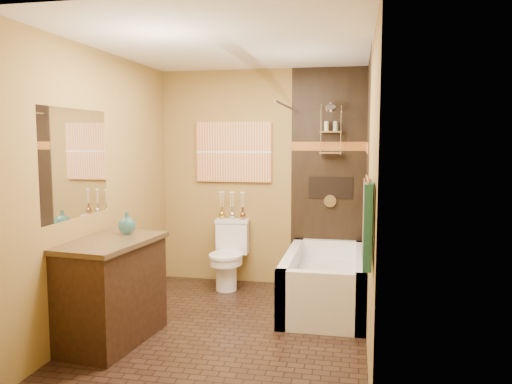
% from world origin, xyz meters
% --- Properties ---
extents(floor, '(3.00, 3.00, 0.00)m').
position_xyz_m(floor, '(0.00, 0.00, 0.00)').
color(floor, black).
rests_on(floor, ground).
extents(wall_left, '(0.02, 3.00, 2.50)m').
position_xyz_m(wall_left, '(-1.20, 0.00, 1.25)').
color(wall_left, olive).
rests_on(wall_left, floor).
extents(wall_right, '(0.02, 3.00, 2.50)m').
position_xyz_m(wall_right, '(1.20, 0.00, 1.25)').
color(wall_right, olive).
rests_on(wall_right, floor).
extents(wall_back, '(2.40, 0.02, 2.50)m').
position_xyz_m(wall_back, '(0.00, 1.50, 1.25)').
color(wall_back, olive).
rests_on(wall_back, floor).
extents(wall_front, '(2.40, 0.02, 2.50)m').
position_xyz_m(wall_front, '(0.00, -1.50, 1.25)').
color(wall_front, olive).
rests_on(wall_front, floor).
extents(ceiling, '(3.00, 3.00, 0.00)m').
position_xyz_m(ceiling, '(0.00, 0.00, 2.50)').
color(ceiling, silver).
rests_on(ceiling, wall_back).
extents(alcove_tile_back, '(0.85, 0.01, 2.50)m').
position_xyz_m(alcove_tile_back, '(0.78, 1.49, 1.25)').
color(alcove_tile_back, black).
rests_on(alcove_tile_back, wall_back).
extents(alcove_tile_right, '(0.01, 1.50, 2.50)m').
position_xyz_m(alcove_tile_right, '(1.19, 0.75, 1.25)').
color(alcove_tile_right, black).
rests_on(alcove_tile_right, wall_right).
extents(mosaic_band_back, '(0.85, 0.01, 0.10)m').
position_xyz_m(mosaic_band_back, '(0.78, 1.48, 1.62)').
color(mosaic_band_back, brown).
rests_on(mosaic_band_back, alcove_tile_back).
extents(mosaic_band_right, '(0.01, 1.50, 0.10)m').
position_xyz_m(mosaic_band_right, '(1.18, 0.75, 1.62)').
color(mosaic_band_right, brown).
rests_on(mosaic_band_right, alcove_tile_right).
extents(alcove_niche, '(0.50, 0.01, 0.25)m').
position_xyz_m(alcove_niche, '(0.80, 1.48, 1.15)').
color(alcove_niche, black).
rests_on(alcove_niche, alcove_tile_back).
extents(shower_fixtures, '(0.24, 0.33, 1.16)m').
position_xyz_m(shower_fixtures, '(0.80, 1.38, 1.67)').
color(shower_fixtures, silver).
rests_on(shower_fixtures, floor).
extents(curtain_rod, '(0.03, 1.55, 0.03)m').
position_xyz_m(curtain_rod, '(0.40, 0.75, 2.02)').
color(curtain_rod, silver).
rests_on(curtain_rod, wall_back).
extents(towel_bar, '(0.02, 0.55, 0.02)m').
position_xyz_m(towel_bar, '(1.15, -1.05, 1.45)').
color(towel_bar, silver).
rests_on(towel_bar, wall_right).
extents(towel_teal, '(0.05, 0.22, 0.52)m').
position_xyz_m(towel_teal, '(1.16, -1.18, 1.18)').
color(towel_teal, '#21656E').
rests_on(towel_teal, towel_bar).
extents(towel_rust, '(0.05, 0.22, 0.52)m').
position_xyz_m(towel_rust, '(1.16, -0.92, 1.18)').
color(towel_rust, brown).
rests_on(towel_rust, towel_bar).
extents(sunset_painting, '(0.90, 0.04, 0.70)m').
position_xyz_m(sunset_painting, '(-0.33, 1.48, 1.55)').
color(sunset_painting, '#CA602F').
rests_on(sunset_painting, wall_back).
extents(vanity_mirror, '(0.01, 1.00, 0.90)m').
position_xyz_m(vanity_mirror, '(-1.19, -0.48, 1.50)').
color(vanity_mirror, white).
rests_on(vanity_mirror, wall_left).
extents(bathtub, '(0.80, 1.50, 0.55)m').
position_xyz_m(bathtub, '(0.80, 0.75, 0.22)').
color(bathtub, white).
rests_on(bathtub, floor).
extents(toilet, '(0.40, 0.58, 0.77)m').
position_xyz_m(toilet, '(-0.33, 1.22, 0.39)').
color(toilet, white).
rests_on(toilet, floor).
extents(vanity, '(0.71, 1.04, 0.87)m').
position_xyz_m(vanity, '(-0.92, -0.48, 0.44)').
color(vanity, black).
rests_on(vanity, floor).
extents(teal_bottle, '(0.18, 0.18, 0.24)m').
position_xyz_m(teal_bottle, '(-0.87, -0.22, 0.97)').
color(teal_bottle, '#226866').
rests_on(teal_bottle, vanity).
extents(bud_vases, '(0.32, 0.07, 0.31)m').
position_xyz_m(bud_vases, '(-0.33, 1.39, 0.94)').
color(bud_vases, gold).
rests_on(bud_vases, toilet).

